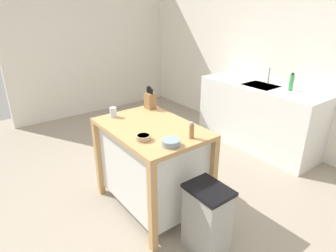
{
  "coord_description": "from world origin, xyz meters",
  "views": [
    {
      "loc": [
        2.2,
        -1.24,
        1.96
      ],
      "look_at": [
        0.11,
        0.34,
        0.84
      ],
      "focal_mm": 30.93,
      "sensor_mm": 36.0,
      "label": 1
    }
  ],
  "objects_px": {
    "kitchen_island": "(152,163)",
    "sink_faucet": "(269,76)",
    "bowl_ceramic_wide": "(143,137)",
    "bowl_stoneware_deep": "(171,142)",
    "trash_bin": "(207,220)",
    "knife_block": "(150,100)",
    "pepper_grinder": "(192,131)",
    "drinking_cup": "(113,112)",
    "bottle_spray_cleaner": "(291,82)"
  },
  "relations": [
    {
      "from": "kitchen_island",
      "to": "sink_faucet",
      "type": "height_order",
      "value": "sink_faucet"
    },
    {
      "from": "bowl_ceramic_wide",
      "to": "sink_faucet",
      "type": "xyz_separation_m",
      "value": [
        -0.44,
        2.36,
        0.11
      ]
    },
    {
      "from": "knife_block",
      "to": "pepper_grinder",
      "type": "height_order",
      "value": "knife_block"
    },
    {
      "from": "kitchen_island",
      "to": "knife_block",
      "type": "xyz_separation_m",
      "value": [
        -0.42,
        0.27,
        0.48
      ]
    },
    {
      "from": "bowl_ceramic_wide",
      "to": "bottle_spray_cleaner",
      "type": "height_order",
      "value": "bottle_spray_cleaner"
    },
    {
      "from": "knife_block",
      "to": "bowl_ceramic_wide",
      "type": "bearing_deg",
      "value": -38.03
    },
    {
      "from": "sink_faucet",
      "to": "bottle_spray_cleaner",
      "type": "bearing_deg",
      "value": -10.34
    },
    {
      "from": "knife_block",
      "to": "bottle_spray_cleaner",
      "type": "bearing_deg",
      "value": 72.32
    },
    {
      "from": "bowl_ceramic_wide",
      "to": "pepper_grinder",
      "type": "bearing_deg",
      "value": 57.82
    },
    {
      "from": "kitchen_island",
      "to": "bowl_ceramic_wide",
      "type": "relative_size",
      "value": 8.62
    },
    {
      "from": "bowl_stoneware_deep",
      "to": "pepper_grinder",
      "type": "relative_size",
      "value": 1.0
    },
    {
      "from": "knife_block",
      "to": "bottle_spray_cleaner",
      "type": "height_order",
      "value": "same"
    },
    {
      "from": "bowl_ceramic_wide",
      "to": "trash_bin",
      "type": "xyz_separation_m",
      "value": [
        0.57,
        0.23,
        -0.6
      ]
    },
    {
      "from": "pepper_grinder",
      "to": "sink_faucet",
      "type": "xyz_separation_m",
      "value": [
        -0.66,
        2.01,
        0.06
      ]
    },
    {
      "from": "knife_block",
      "to": "drinking_cup",
      "type": "xyz_separation_m",
      "value": [
        -0.01,
        -0.44,
        -0.04
      ]
    },
    {
      "from": "bowl_stoneware_deep",
      "to": "drinking_cup",
      "type": "xyz_separation_m",
      "value": [
        -0.86,
        -0.07,
        0.02
      ]
    },
    {
      "from": "bowl_stoneware_deep",
      "to": "pepper_grinder",
      "type": "height_order",
      "value": "pepper_grinder"
    },
    {
      "from": "bowl_ceramic_wide",
      "to": "sink_faucet",
      "type": "distance_m",
      "value": 2.4
    },
    {
      "from": "pepper_grinder",
      "to": "drinking_cup",
      "type": "bearing_deg",
      "value": -160.71
    },
    {
      "from": "knife_block",
      "to": "sink_faucet",
      "type": "distance_m",
      "value": 1.88
    },
    {
      "from": "kitchen_island",
      "to": "bowl_ceramic_wide",
      "type": "distance_m",
      "value": 0.51
    },
    {
      "from": "knife_block",
      "to": "drinking_cup",
      "type": "bearing_deg",
      "value": -91.2
    },
    {
      "from": "knife_block",
      "to": "sink_faucet",
      "type": "bearing_deg",
      "value": 84.27
    },
    {
      "from": "drinking_cup",
      "to": "knife_block",
      "type": "bearing_deg",
      "value": 88.8
    },
    {
      "from": "sink_faucet",
      "to": "pepper_grinder",
      "type": "bearing_deg",
      "value": -71.9
    },
    {
      "from": "bowl_stoneware_deep",
      "to": "trash_bin",
      "type": "distance_m",
      "value": 0.71
    },
    {
      "from": "bowl_ceramic_wide",
      "to": "drinking_cup",
      "type": "relative_size",
      "value": 1.25
    },
    {
      "from": "drinking_cup",
      "to": "bowl_stoneware_deep",
      "type": "bearing_deg",
      "value": 4.94
    },
    {
      "from": "trash_bin",
      "to": "knife_block",
      "type": "bearing_deg",
      "value": 167.6
    },
    {
      "from": "knife_block",
      "to": "bowl_stoneware_deep",
      "type": "relative_size",
      "value": 1.65
    },
    {
      "from": "kitchen_island",
      "to": "sink_faucet",
      "type": "relative_size",
      "value": 4.9
    },
    {
      "from": "trash_bin",
      "to": "drinking_cup",
      "type": "bearing_deg",
      "value": -171.6
    },
    {
      "from": "bowl_stoneware_deep",
      "to": "drinking_cup",
      "type": "relative_size",
      "value": 1.52
    },
    {
      "from": "pepper_grinder",
      "to": "trash_bin",
      "type": "bearing_deg",
      "value": -18.71
    },
    {
      "from": "trash_bin",
      "to": "bowl_stoneware_deep",
      "type": "bearing_deg",
      "value": -163.5
    },
    {
      "from": "bottle_spray_cleaner",
      "to": "knife_block",
      "type": "bearing_deg",
      "value": -107.68
    },
    {
      "from": "knife_block",
      "to": "pepper_grinder",
      "type": "relative_size",
      "value": 1.65
    },
    {
      "from": "bowl_ceramic_wide",
      "to": "kitchen_island",
      "type": "bearing_deg",
      "value": 133.57
    },
    {
      "from": "kitchen_island",
      "to": "bottle_spray_cleaner",
      "type": "height_order",
      "value": "bottle_spray_cleaner"
    },
    {
      "from": "bowl_ceramic_wide",
      "to": "bowl_stoneware_deep",
      "type": "xyz_separation_m",
      "value": [
        0.22,
        0.12,
        0.0
      ]
    },
    {
      "from": "pepper_grinder",
      "to": "sink_faucet",
      "type": "height_order",
      "value": "sink_faucet"
    },
    {
      "from": "drinking_cup",
      "to": "pepper_grinder",
      "type": "height_order",
      "value": "pepper_grinder"
    },
    {
      "from": "bowl_stoneware_deep",
      "to": "kitchen_island",
      "type": "bearing_deg",
      "value": 167.39
    },
    {
      "from": "bowl_ceramic_wide",
      "to": "knife_block",
      "type": "bearing_deg",
      "value": 141.97
    },
    {
      "from": "kitchen_island",
      "to": "trash_bin",
      "type": "relative_size",
      "value": 1.71
    },
    {
      "from": "kitchen_island",
      "to": "drinking_cup",
      "type": "xyz_separation_m",
      "value": [
        -0.43,
        -0.17,
        0.44
      ]
    },
    {
      "from": "bowl_ceramic_wide",
      "to": "bowl_stoneware_deep",
      "type": "distance_m",
      "value": 0.25
    },
    {
      "from": "sink_faucet",
      "to": "kitchen_island",
      "type": "bearing_deg",
      "value": -83.8
    },
    {
      "from": "bowl_stoneware_deep",
      "to": "drinking_cup",
      "type": "bearing_deg",
      "value": -175.06
    },
    {
      "from": "bowl_ceramic_wide",
      "to": "bowl_stoneware_deep",
      "type": "relative_size",
      "value": 0.82
    }
  ]
}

